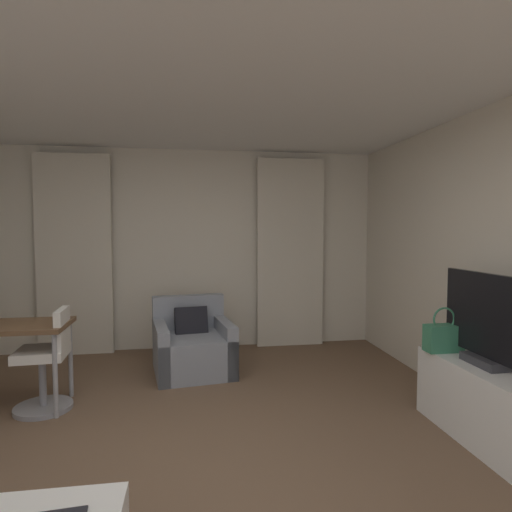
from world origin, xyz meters
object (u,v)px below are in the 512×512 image
(tv_console, at_px, (490,405))
(tv_flatscreen, at_px, (488,323))
(armchair, at_px, (193,347))
(desk_chair, at_px, (47,365))
(handbag_primary, at_px, (444,337))

(tv_console, height_order, tv_flatscreen, tv_flatscreen)
(tv_console, bearing_deg, tv_flatscreen, 90.00)
(tv_console, distance_m, tv_flatscreen, 0.60)
(armchair, relative_size, desk_chair, 1.08)
(desk_chair, distance_m, tv_flatscreen, 3.59)
(armchair, relative_size, tv_console, 0.78)
(tv_console, distance_m, handbag_primary, 0.60)
(desk_chair, height_order, tv_flatscreen, tv_flatscreen)
(armchair, height_order, handbag_primary, handbag_primary)
(armchair, distance_m, tv_console, 2.88)
(desk_chair, bearing_deg, armchair, 32.81)
(tv_flatscreen, bearing_deg, armchair, 138.83)
(desk_chair, xyz_separation_m, tv_flatscreen, (3.40, -1.07, 0.49))
(armchair, bearing_deg, tv_flatscreen, -41.17)
(armchair, xyz_separation_m, desk_chair, (-1.25, -0.81, 0.12))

